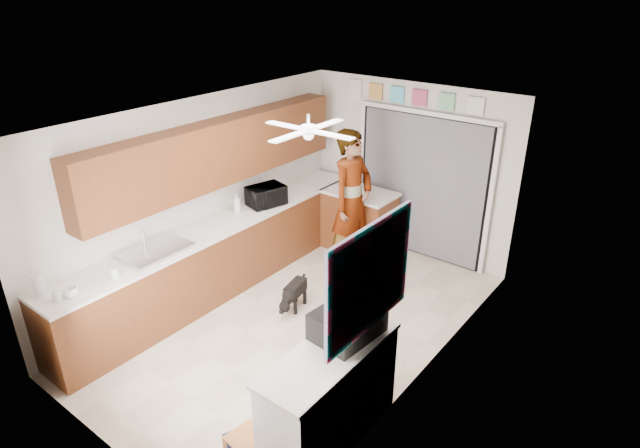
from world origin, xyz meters
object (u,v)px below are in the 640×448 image
Objects in this scene: paper_towel_roll at (39,286)px; man at (352,201)px; soap_bottle at (237,203)px; dog at (295,294)px; microwave at (266,196)px; cup at (71,292)px; suitcase at (347,323)px.

man is at bearing 73.24° from paper_towel_roll.
soap_bottle is 0.51× the size of dog.
microwave is at bearing 86.59° from paper_towel_roll.
man reaches higher than soap_bottle.
microwave is at bearing 137.02° from dog.
man is (0.87, 3.56, 0.01)m from cup.
soap_bottle is 1.13× the size of paper_towel_roll.
dog is (1.14, -0.18, -0.87)m from soap_bottle.
man reaches higher than suitcase.
cup is 0.26× the size of dog.
soap_bottle is (-0.13, -0.42, -0.01)m from microwave.
soap_bottle reaches higher than paper_towel_roll.
cup is 2.74m from suitcase.
paper_towel_roll reaches higher than cup.
paper_towel_roll is at bearing 165.58° from man.
microwave is 0.97× the size of dog.
paper_towel_roll is 0.39× the size of suitcase.
man is (1.08, 1.11, -0.07)m from soap_bottle.
man reaches higher than dog.
soap_bottle is 2.63m from paper_towel_roll.
paper_towel_roll reaches higher than dog.
cup is at bearing -85.22° from soap_bottle.
paper_towel_roll is at bearing -128.15° from dog.
suitcase is 0.30× the size of man.
soap_bottle is at bearing 177.36° from microwave.
soap_bottle is at bearing 138.34° from man.
microwave is 0.25× the size of man.
microwave is 0.83× the size of suitcase.
microwave is at bearing 128.57° from man.
paper_towel_roll is (-0.18, -3.05, -0.02)m from microwave.
suitcase is at bearing 25.99° from paper_towel_roll.
dog is at bearing -106.18° from microwave.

